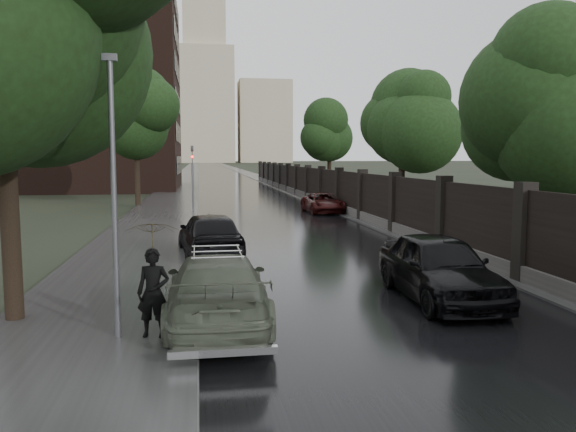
# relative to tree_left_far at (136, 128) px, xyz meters

# --- Properties ---
(ground) EXTENTS (800.00, 800.00, 0.00)m
(ground) POSITION_rel_tree_left_far_xyz_m (8.00, -30.00, -5.24)
(ground) COLOR black
(ground) RESTS_ON ground
(road) EXTENTS (8.00, 420.00, 0.02)m
(road) POSITION_rel_tree_left_far_xyz_m (8.00, 160.00, -5.23)
(road) COLOR black
(road) RESTS_ON ground
(sidewalk_left) EXTENTS (4.00, 420.00, 0.16)m
(sidewalk_left) POSITION_rel_tree_left_far_xyz_m (2.00, 160.00, -5.16)
(sidewalk_left) COLOR #2D2D2D
(sidewalk_left) RESTS_ON ground
(verge_right) EXTENTS (3.00, 420.00, 0.08)m
(verge_right) POSITION_rel_tree_left_far_xyz_m (13.50, 160.00, -5.20)
(verge_right) COLOR #2D2D2D
(verge_right) RESTS_ON ground
(fence_right) EXTENTS (0.45, 75.72, 2.70)m
(fence_right) POSITION_rel_tree_left_far_xyz_m (12.60, 2.01, -4.23)
(fence_right) COLOR #383533
(fence_right) RESTS_ON ground
(tree_left_far) EXTENTS (4.25, 4.25, 7.39)m
(tree_left_far) POSITION_rel_tree_left_far_xyz_m (0.00, 0.00, 0.00)
(tree_left_far) COLOR black
(tree_left_far) RESTS_ON ground
(tree_right_a) EXTENTS (4.08, 4.08, 7.01)m
(tree_right_a) POSITION_rel_tree_left_far_xyz_m (15.50, -22.00, -0.29)
(tree_right_a) COLOR black
(tree_right_a) RESTS_ON ground
(tree_right_b) EXTENTS (4.08, 4.08, 7.01)m
(tree_right_b) POSITION_rel_tree_left_far_xyz_m (15.50, -8.00, -0.29)
(tree_right_b) COLOR black
(tree_right_b) RESTS_ON ground
(tree_right_c) EXTENTS (4.08, 4.08, 7.01)m
(tree_right_c) POSITION_rel_tree_left_far_xyz_m (15.50, 10.00, -0.29)
(tree_right_c) COLOR black
(tree_right_c) RESTS_ON ground
(lamp_post) EXTENTS (0.25, 0.12, 5.11)m
(lamp_post) POSITION_rel_tree_left_far_xyz_m (2.60, -28.50, -2.57)
(lamp_post) COLOR #59595E
(lamp_post) RESTS_ON ground
(traffic_light) EXTENTS (0.16, 0.32, 4.00)m
(traffic_light) POSITION_rel_tree_left_far_xyz_m (3.70, -5.01, -2.84)
(traffic_light) COLOR #59595E
(traffic_light) RESTS_ON ground
(brick_building) EXTENTS (24.00, 18.00, 20.00)m
(brick_building) POSITION_rel_tree_left_far_xyz_m (-10.00, 22.00, 4.76)
(brick_building) COLOR black
(brick_building) RESTS_ON ground
(stalinist_tower) EXTENTS (92.00, 30.00, 159.00)m
(stalinist_tower) POSITION_rel_tree_left_far_xyz_m (8.00, 270.00, 33.14)
(stalinist_tower) COLOR tan
(stalinist_tower) RESTS_ON ground
(volga_sedan) EXTENTS (2.09, 4.97, 1.43)m
(volga_sedan) POSITION_rel_tree_left_far_xyz_m (4.40, -27.46, -4.53)
(volga_sedan) COLOR #4D5443
(volga_sedan) RESTS_ON ground
(hatchback_left) EXTENTS (2.34, 4.77, 1.57)m
(hatchback_left) POSITION_rel_tree_left_far_xyz_m (4.40, -19.94, -4.46)
(hatchback_left) COLOR black
(hatchback_left) RESTS_ON ground
(car_right_near) EXTENTS (1.98, 4.68, 1.58)m
(car_right_near) POSITION_rel_tree_left_far_xyz_m (9.60, -26.41, -4.45)
(car_right_near) COLOR black
(car_right_near) RESTS_ON ground
(car_right_far) EXTENTS (2.12, 4.37, 1.20)m
(car_right_far) POSITION_rel_tree_left_far_xyz_m (11.40, -5.89, -4.64)
(car_right_far) COLOR black
(car_right_far) RESTS_ON ground
(pedestrian_umbrella) EXTENTS (1.07, 1.08, 2.50)m
(pedestrian_umbrella) POSITION_rel_tree_left_far_xyz_m (3.24, -28.59, -3.42)
(pedestrian_umbrella) COLOR black
(pedestrian_umbrella) RESTS_ON sidewalk_left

